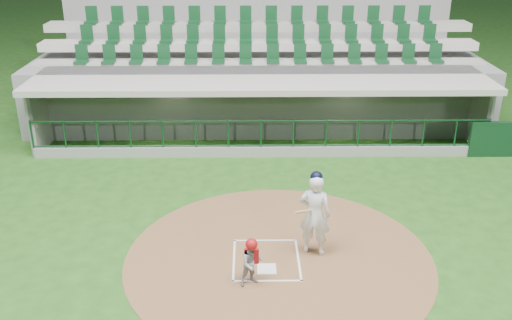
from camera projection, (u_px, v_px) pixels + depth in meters
The scene contains 8 objects.
ground at pixel (266, 253), 13.54m from camera, with size 120.00×120.00×0.00m, color #1D4A15.
dirt_circle at pixel (279, 257), 13.36m from camera, with size 7.20×7.20×0.01m, color brown.
home_plate at pixel (267, 269), 12.89m from camera, with size 0.43×0.43×0.02m, color white.
batter_box_chalk at pixel (266, 259), 13.26m from camera, with size 1.55×1.80×0.01m.
dugout_structure at pixel (264, 111), 20.38m from camera, with size 16.40×3.70×3.00m.
seating_deck at pixel (258, 77), 23.02m from camera, with size 17.00×6.72×5.15m.
batter at pixel (315, 214), 13.14m from camera, with size 0.97×0.99×2.11m.
catcher at pixel (252, 261), 12.19m from camera, with size 0.62×0.57×1.12m.
Camera 1 is at (-0.37, -11.59, 7.35)m, focal length 40.00 mm.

